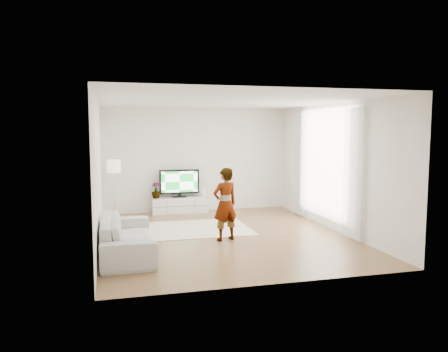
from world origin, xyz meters
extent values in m
plane|color=olive|center=(0.00, 0.00, 0.00)|extent=(6.00, 6.00, 0.00)
plane|color=white|center=(0.00, 0.00, 2.80)|extent=(6.00, 6.00, 0.00)
cube|color=white|center=(-2.50, 0.00, 1.40)|extent=(0.02, 6.00, 2.80)
cube|color=white|center=(2.50, 0.00, 1.40)|extent=(0.02, 6.00, 2.80)
cube|color=white|center=(0.00, 3.00, 1.40)|extent=(5.00, 0.02, 2.80)
cube|color=white|center=(0.00, -3.00, 1.40)|extent=(5.00, 0.02, 2.80)
cube|color=white|center=(2.48, 0.30, 1.45)|extent=(0.01, 2.60, 2.50)
cube|color=white|center=(2.40, -1.00, 1.35)|extent=(0.04, 0.70, 2.60)
cube|color=white|center=(2.40, 1.60, 1.35)|extent=(0.04, 0.70, 2.60)
cube|color=white|center=(-0.51, 2.77, 0.21)|extent=(1.49, 0.42, 0.42)
cube|color=black|center=(-0.51, 2.55, 0.21)|extent=(1.44, 0.00, 0.01)
cube|color=black|center=(-0.88, 2.55, 0.21)|extent=(0.01, 0.00, 0.37)
cube|color=black|center=(-0.14, 2.55, 0.21)|extent=(0.01, 0.00, 0.37)
cube|color=black|center=(-0.51, 2.79, 0.43)|extent=(0.38, 0.21, 0.02)
cube|color=black|center=(-0.51, 2.79, 0.47)|extent=(0.08, 0.05, 0.08)
cube|color=black|center=(-0.51, 2.79, 0.84)|extent=(1.07, 0.06, 0.65)
cube|color=#189532|center=(-0.51, 2.76, 0.84)|extent=(0.97, 0.01, 0.55)
cube|color=white|center=(0.14, 2.77, 0.54)|extent=(0.08, 0.18, 0.24)
cube|color=#4CB2FF|center=(0.14, 2.67, 0.56)|extent=(0.01, 0.00, 0.13)
imported|color=#3F7238|center=(-1.14, 2.77, 0.63)|extent=(0.28, 0.28, 0.42)
cube|color=beige|center=(-0.55, 0.75, 0.01)|extent=(2.58, 1.87, 0.01)
imported|color=#334772|center=(-0.08, -0.41, 0.74)|extent=(0.61, 0.49, 1.46)
imported|color=beige|center=(-2.01, -0.90, 0.33)|extent=(0.92, 2.29, 0.66)
cylinder|color=silver|center=(-2.20, 2.36, 0.01)|extent=(0.26, 0.26, 0.02)
cylinder|color=silver|center=(-2.20, 2.36, 0.59)|extent=(0.03, 0.03, 1.14)
cylinder|color=white|center=(-2.20, 2.36, 1.32)|extent=(0.33, 0.33, 0.32)
camera|label=1|loc=(-2.23, -8.71, 2.20)|focal=35.00mm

